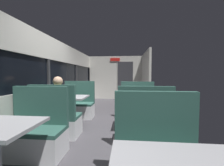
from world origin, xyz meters
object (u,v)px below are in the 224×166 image
object	(u,v)px
bench_mid_window_facing_entry	(78,106)
bench_front_aisle_facing_entry	(158,164)
dining_table_mid_window	(69,100)
seated_passenger	(58,110)
bench_mid_window_facing_end	(56,121)
bench_rear_aisle_facing_entry	(138,109)
bench_rear_aisle_facing_end	(144,127)
dining_table_rear_aisle	(140,103)
bench_near_window_facing_entry	(35,135)

from	to	relation	value
bench_mid_window_facing_entry	bench_front_aisle_facing_entry	distance (m)	3.24
dining_table_mid_window	seated_passenger	world-z (taller)	seated_passenger
dining_table_mid_window	bench_mid_window_facing_end	bearing A→B (deg)	-90.00
bench_front_aisle_facing_entry	bench_mid_window_facing_end	bearing A→B (deg)	143.99
dining_table_mid_window	bench_rear_aisle_facing_entry	bearing A→B (deg)	15.59
bench_mid_window_facing_entry	bench_rear_aisle_facing_end	size ratio (longest dim) A/B	1.00
bench_mid_window_facing_entry	dining_table_rear_aisle	xyz separation A→B (m)	(1.79, -0.90, 0.31)
dining_table_rear_aisle	dining_table_mid_window	bearing A→B (deg)	173.62
bench_mid_window_facing_entry	seated_passenger	world-z (taller)	seated_passenger
bench_rear_aisle_facing_end	bench_near_window_facing_entry	bearing A→B (deg)	-164.36
bench_near_window_facing_entry	bench_rear_aisle_facing_entry	bearing A→B (deg)	46.70
bench_front_aisle_facing_entry	seated_passenger	size ratio (longest dim) A/B	0.87
bench_mid_window_facing_entry	bench_near_window_facing_entry	bearing A→B (deg)	-90.00
bench_near_window_facing_entry	dining_table_mid_window	distance (m)	1.43
bench_near_window_facing_entry	bench_mid_window_facing_entry	world-z (taller)	same
dining_table_rear_aisle	bench_rear_aisle_facing_entry	distance (m)	0.77
bench_near_window_facing_entry	bench_rear_aisle_facing_end	bearing A→B (deg)	15.64
bench_near_window_facing_entry	bench_rear_aisle_facing_entry	world-z (taller)	same
bench_mid_window_facing_end	bench_mid_window_facing_entry	size ratio (longest dim) A/B	1.00
bench_mid_window_facing_entry	dining_table_rear_aisle	size ratio (longest dim) A/B	1.22
bench_near_window_facing_entry	bench_front_aisle_facing_entry	size ratio (longest dim) A/B	1.00
bench_near_window_facing_entry	bench_mid_window_facing_end	bearing A→B (deg)	90.00
bench_front_aisle_facing_entry	bench_near_window_facing_entry	bearing A→B (deg)	161.47
dining_table_mid_window	bench_front_aisle_facing_entry	bearing A→B (deg)	-48.18
bench_mid_window_facing_end	bench_rear_aisle_facing_entry	xyz separation A→B (m)	(1.79, 1.20, 0.00)
dining_table_rear_aisle	bench_near_window_facing_entry	bearing A→B (deg)	-146.15
bench_front_aisle_facing_entry	dining_table_rear_aisle	xyz separation A→B (m)	(0.00, 1.80, 0.31)
bench_front_aisle_facing_entry	seated_passenger	distance (m)	2.27
dining_table_mid_window	bench_front_aisle_facing_entry	size ratio (longest dim) A/B	0.82
bench_mid_window_facing_end	bench_mid_window_facing_entry	distance (m)	1.40
bench_near_window_facing_entry	bench_mid_window_facing_entry	bearing A→B (deg)	90.00
dining_table_rear_aisle	bench_rear_aisle_facing_end	world-z (taller)	bench_rear_aisle_facing_end
dining_table_rear_aisle	bench_rear_aisle_facing_entry	xyz separation A→B (m)	(0.00, 0.70, -0.31)
dining_table_rear_aisle	bench_rear_aisle_facing_entry	world-z (taller)	bench_rear_aisle_facing_entry
bench_mid_window_facing_end	bench_mid_window_facing_entry	bearing A→B (deg)	90.00
dining_table_mid_window	dining_table_rear_aisle	world-z (taller)	same
bench_rear_aisle_facing_entry	bench_mid_window_facing_entry	bearing A→B (deg)	173.62
bench_mid_window_facing_end	bench_rear_aisle_facing_end	xyz separation A→B (m)	(1.79, -0.20, 0.00)
dining_table_rear_aisle	bench_rear_aisle_facing_end	distance (m)	0.77
bench_near_window_facing_entry	bench_rear_aisle_facing_entry	xyz separation A→B (m)	(1.79, 1.90, 0.00)
bench_near_window_facing_entry	bench_mid_window_facing_entry	size ratio (longest dim) A/B	1.00
bench_mid_window_facing_end	seated_passenger	size ratio (longest dim) A/B	0.87
bench_rear_aisle_facing_entry	seated_passenger	size ratio (longest dim) A/B	0.87
dining_table_rear_aisle	bench_mid_window_facing_entry	bearing A→B (deg)	153.32
dining_table_mid_window	bench_mid_window_facing_end	xyz separation A→B (m)	(0.00, -0.70, -0.31)
dining_table_mid_window	bench_rear_aisle_facing_entry	world-z (taller)	bench_rear_aisle_facing_entry
bench_rear_aisle_facing_entry	bench_front_aisle_facing_entry	bearing A→B (deg)	-90.00
seated_passenger	bench_near_window_facing_entry	bearing A→B (deg)	-90.00
dining_table_mid_window	bench_rear_aisle_facing_end	distance (m)	2.03
bench_near_window_facing_entry	bench_rear_aisle_facing_end	world-z (taller)	same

